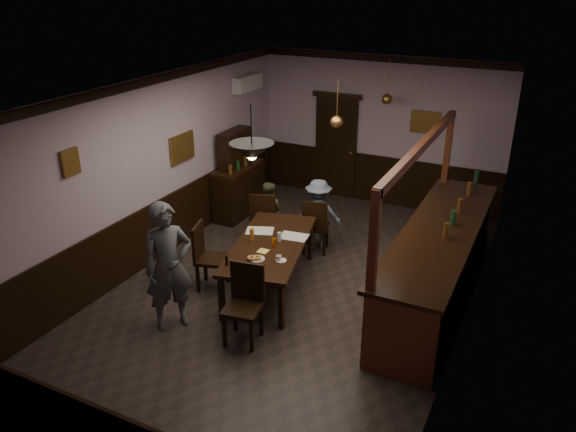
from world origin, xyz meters
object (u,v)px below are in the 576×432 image
Objects in this scene: dining_table at (270,247)px; pendant_iron at (252,152)px; person_seated_right at (318,213)px; coffee_cup at (279,258)px; soda_can at (274,242)px; person_standing at (168,267)px; chair_far_left at (264,218)px; person_seated_left at (268,212)px; sideboard at (238,182)px; chair_side at (206,254)px; chair_far_right at (315,224)px; pendant_brass_far at (387,99)px; bar_counter at (438,262)px; chair_near at (245,300)px; pendant_brass_mid at (337,122)px.

pendant_iron is at bearing -76.69° from dining_table.
person_seated_right is 1.75× the size of pendant_iron.
coffee_cup is 0.48m from soda_can.
chair_far_left is at bearing 35.67° from person_standing.
person_seated_right is 1.67m from soda_can.
person_standing is 1.89m from pendant_iron.
pendant_iron is (0.18, -0.78, 1.72)m from dining_table.
person_seated_left is 0.90m from person_seated_right.
sideboard reaches higher than person_seated_left.
dining_table is at bearing 116.72° from coffee_cup.
chair_side is at bearing 77.56° from person_seated_left.
person_standing reaches higher than coffee_cup.
person_standing is at bearing -120.46° from soda_can.
chair_far_right is 0.58× the size of sideboard.
pendant_iron is at bearing -95.98° from pendant_brass_far.
bar_counter is (4.20, -1.39, -0.09)m from sideboard.
pendant_brass_far is (-1.69, 2.62, 1.70)m from bar_counter.
chair_far_right is 8.25× the size of soda_can.
soda_can is 0.15× the size of pendant_brass_far.
chair_side is 2.82m from sideboard.
dining_table is 1.90m from pendant_iron.
bar_counter reaches higher than person_seated_right.
chair_near is 13.19× the size of coffee_cup.
chair_near is 4.12m from sideboard.
pendant_brass_mid is at bearing 75.11° from coffee_cup.
chair_far_right is 0.24× the size of bar_counter.
bar_counter is at bearing -57.10° from pendant_brass_far.
person_seated_left is 1.58× the size of pendant_iron.
chair_far_right is at bearing -158.22° from pendant_brass_mid.
pendant_brass_far is at bearing 84.23° from pendant_brass_mid.
person_seated_right is (0.08, 1.61, -0.07)m from dining_table.
person_seated_left reaches higher than soda_can.
chair_far_left is 3.06m from bar_counter.
dining_table is at bearing 103.31° from pendant_iron.
person_seated_left is at bearing -8.78° from person_seated_right.
pendant_brass_far is (0.44, 4.21, -0.11)m from pendant_iron.
dining_table is 1.32× the size of person_standing.
chair_near is 1.30× the size of pendant_brass_mid.
coffee_cup is at bearing -54.68° from soda_can.
person_seated_left reaches higher than dining_table.
chair_side is (-1.17, 0.86, -0.01)m from chair_near.
chair_far_left is at bearing 8.92° from person_seated_right.
person_seated_right reaches higher than chair_near.
chair_far_right is 1.78m from pendant_brass_mid.
pendant_brass_far is at bearing 76.53° from chair_near.
chair_side is 1.28× the size of pendant_brass_far.
chair_near is at bearing -76.45° from dining_table.
pendant_iron is (0.10, -2.39, 1.79)m from person_seated_right.
coffee_cup is 0.10× the size of pendant_brass_mid.
chair_far_right is 2.02m from chair_side.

